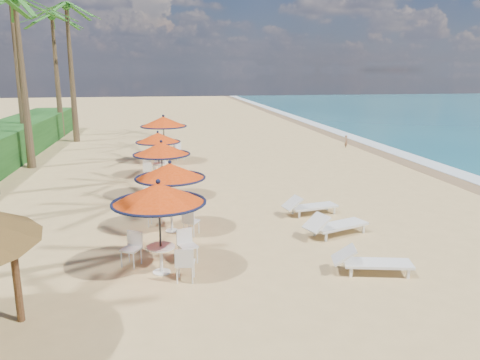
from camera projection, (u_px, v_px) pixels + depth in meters
The scene contains 15 objects.
ground at pixel (350, 260), 12.36m from camera, with size 160.00×160.00×0.00m, color tan.
foam_strip at pixel (446, 170), 23.48m from camera, with size 1.20×140.00×0.04m, color white.
wetsand_band at pixel (430, 170), 23.34m from camera, with size 1.40×140.00×0.02m, color olive.
station_0 at pixel (160, 205), 11.20m from camera, with size 2.28×2.28×2.38m.
station_1 at pixel (170, 177), 14.17m from camera, with size 2.15×2.15×2.25m.
station_2 at pixel (161, 154), 17.91m from camera, with size 2.20×2.25×2.30m.
station_3 at pixel (157, 143), 21.67m from camera, with size 2.08×2.08×2.17m.
station_4 at pixel (165, 127), 25.09m from camera, with size 2.48×2.52×2.59m.
lounger_near at pixel (369, 261), 11.44m from camera, with size 2.01×1.02×0.69m.
lounger_mid at pixel (334, 225), 14.07m from camera, with size 2.19×1.32×0.75m.
lounger_far at pixel (308, 206), 16.13m from camera, with size 2.02×0.97×0.69m.
palm_4 at pixel (16, 12), 22.28m from camera, with size 5.00×5.00×8.33m.
palm_6 at pixel (67, 15), 30.87m from camera, with size 5.00×5.00×9.26m.
palm_7 at pixel (52, 24), 33.52m from camera, with size 5.00×5.00×8.90m.
person at pixel (346, 141), 30.17m from camera, with size 0.31×0.20×0.84m, color #956B4B.
Camera 1 is at (-4.82, -10.89, 4.88)m, focal length 35.00 mm.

